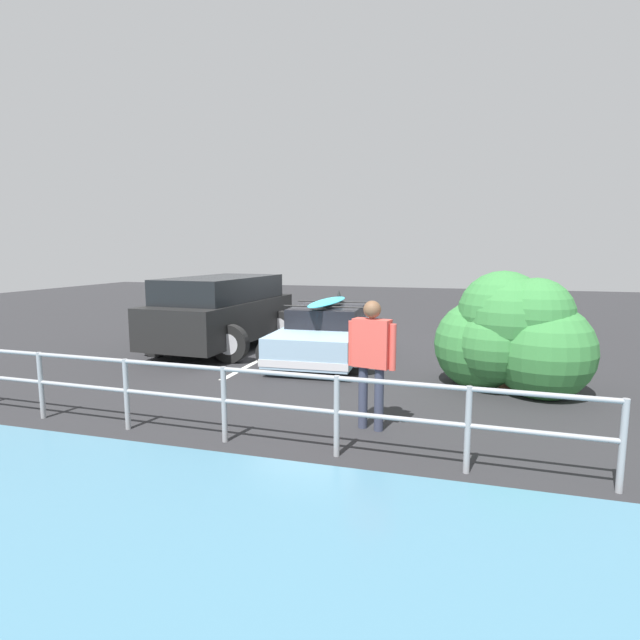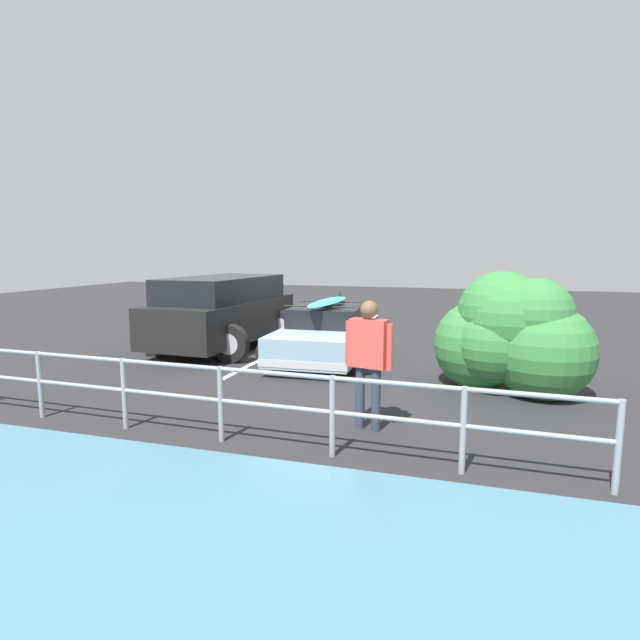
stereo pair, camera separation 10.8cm
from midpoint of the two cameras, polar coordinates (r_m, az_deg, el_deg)
name	(u,v)px [view 1 (the left image)]	position (r m, az deg, el deg)	size (l,w,h in m)	color
ground_plane	(308,353)	(11.86, -1.64, -3.80)	(44.00, 44.00, 0.02)	#28282B
parking_stripe	(270,355)	(11.69, -6.04, -3.96)	(4.81, 0.12, 0.00)	silver
sedan_car	(328,333)	(11.17, 0.63, -1.47)	(2.48, 4.18, 1.45)	#8CADC6
suv_car	(222,311)	(12.48, -11.36, 0.99)	(2.90, 4.66, 1.77)	black
person_bystander	(372,353)	(6.67, 5.45, -3.77)	(0.67, 0.31, 1.75)	#33384C
railing_fence	(173,387)	(6.80, -16.87, -7.38)	(10.34, 0.34, 0.97)	gray
bush_near_left	(510,333)	(9.16, 20.60, -1.44)	(2.63, 2.03, 2.14)	brown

